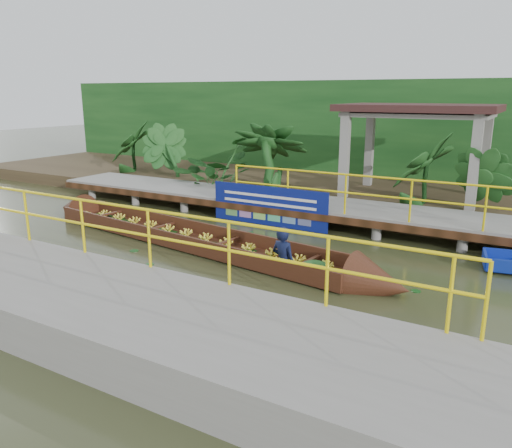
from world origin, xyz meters
The scene contains 9 objects.
ground centered at (0.00, 0.00, 0.00)m, with size 80.00×80.00×0.00m, color #2F371B.
land_strip centered at (0.00, 7.50, 0.23)m, with size 30.00×8.00×0.45m, color #372A1B.
far_dock centered at (0.02, 3.43, 0.48)m, with size 16.00×2.06×1.66m.
near_dock centered at (1.00, -4.20, 0.30)m, with size 18.00×2.40×1.73m.
pavilion centered at (3.00, 6.30, 2.82)m, with size 4.40×3.00×3.00m.
foliage_backdrop centered at (0.00, 10.00, 2.00)m, with size 30.00×0.80×4.00m, color #144117.
vendor_boat centered at (-0.50, -0.01, 0.20)m, with size 10.90×2.51×2.05m.
blue_banner centered at (0.07, 2.48, 0.56)m, with size 3.46×0.04×1.08m.
tropical_plants centered at (-1.75, 5.30, 1.27)m, with size 14.32×1.32×1.65m.
Camera 1 is at (6.37, -9.09, 3.52)m, focal length 35.00 mm.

